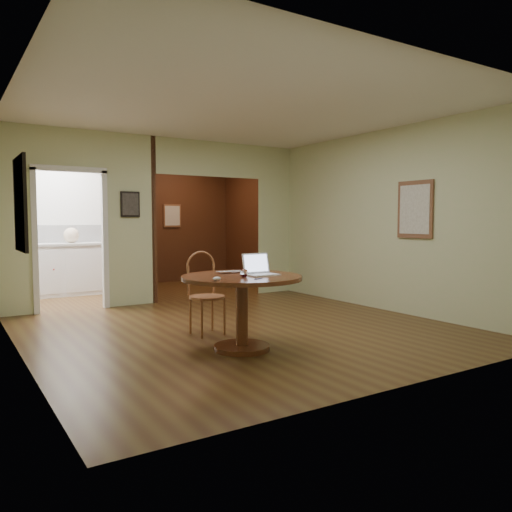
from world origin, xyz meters
TOP-DOWN VIEW (x-y plane):
  - floor at (0.00, 0.00)m, footprint 5.00×5.00m
  - room_shell at (-0.47, 3.10)m, footprint 5.20×7.50m
  - dining_table at (-0.52, -0.81)m, footprint 1.25×1.25m
  - chair at (-0.50, 0.08)m, footprint 0.42×0.42m
  - open_laptop at (-0.33, -0.86)m, footprint 0.32×0.28m
  - closed_laptop at (-0.49, -0.57)m, footprint 0.31×0.21m
  - mouse at (-0.95, -1.07)m, footprint 0.11×0.08m
  - wine_glass at (-0.58, -0.97)m, footprint 0.08×0.08m
  - pen at (-0.54, -1.16)m, footprint 0.12×0.05m
  - kitchen_cabinet at (-1.35, 4.20)m, footprint 2.06×0.60m
  - grocery_bag at (-1.13, 4.20)m, footprint 0.33×0.30m

SIDE VIEW (x-z plane):
  - floor at x=0.00m, z-range 0.00..0.00m
  - kitchen_cabinet at x=-1.35m, z-range 0.00..0.94m
  - chair at x=-0.50m, z-range 0.06..1.04m
  - dining_table at x=-0.52m, z-range 0.19..0.97m
  - pen at x=-0.54m, z-range 0.78..0.79m
  - closed_laptop at x=-0.49m, z-range 0.78..0.80m
  - mouse at x=-0.95m, z-range 0.78..0.82m
  - wine_glass at x=-0.58m, z-range 0.78..0.87m
  - open_laptop at x=-0.33m, z-range 0.73..0.95m
  - grocery_bag at x=-1.13m, z-range 0.94..1.22m
  - room_shell at x=-0.47m, z-range -1.21..3.79m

